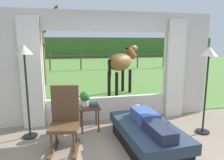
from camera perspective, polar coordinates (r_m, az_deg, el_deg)
The scene contains 16 objects.
back_wall_with_window at distance 4.86m, azimuth -1.18°, elevation 3.27°, with size 5.20×0.12×2.55m.
curtain_panel_left at distance 4.70m, azimuth -21.48°, elevation 1.68°, with size 0.44×0.10×2.40m, color silver.
curtain_panel_right at distance 5.33m, azimuth 17.26°, elevation 2.91°, with size 0.44×0.10×2.40m, color silver.
outdoor_pasture_lawn at distance 15.77m, azimuth -9.00°, elevation 3.61°, with size 36.00×21.68×0.02m, color #568438.
distant_hill_ridge at distance 25.50m, azimuth -10.50°, elevation 8.82°, with size 36.00×2.00×2.40m, color #3F662C.
recliner_sofa at distance 3.84m, azimuth 9.73°, elevation -14.96°, with size 1.00×1.75×0.42m.
reclining_person at distance 3.68m, azimuth 10.17°, elevation -11.00°, with size 0.38×1.44×0.22m.
rocking_chair at distance 3.73m, azimuth -12.97°, elevation -10.43°, with size 0.56×0.75×1.12m.
side_table at distance 4.43m, azimuth -6.32°, elevation -8.44°, with size 0.44×0.44×0.52m.
potted_plant at distance 4.40m, azimuth -7.52°, elevation -4.83°, with size 0.22×0.22×0.32m.
book_stack at distance 4.34m, azimuth -5.11°, elevation -6.76°, with size 0.21×0.17×0.11m.
floor_lamp_left at distance 4.18m, azimuth -23.02°, elevation 4.26°, with size 0.32×0.32×1.82m.
floor_lamp_right at distance 4.47m, azimuth 25.10°, elevation 3.99°, with size 0.32×0.32×1.77m.
horse at distance 7.29m, azimuth 2.61°, elevation 4.92°, with size 1.60×1.45×1.73m.
pasture_tree at distance 9.39m, azimuth -19.14°, elevation 8.19°, with size 1.42×1.48×3.35m.
pasture_fence_line at distance 13.97m, azimuth -8.62°, elevation 5.78°, with size 16.10×0.10×1.10m.
Camera 1 is at (-0.95, -2.47, 1.86)m, focal length 32.97 mm.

